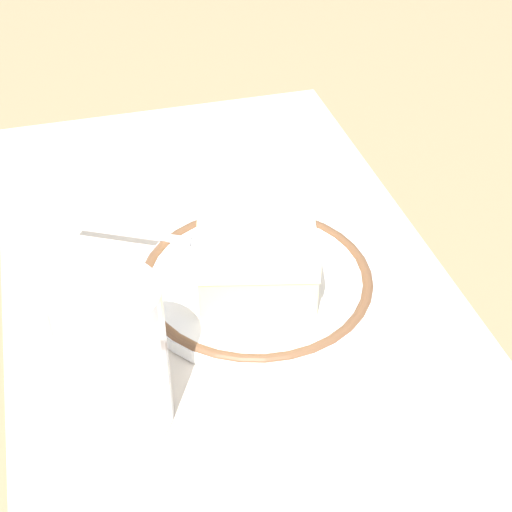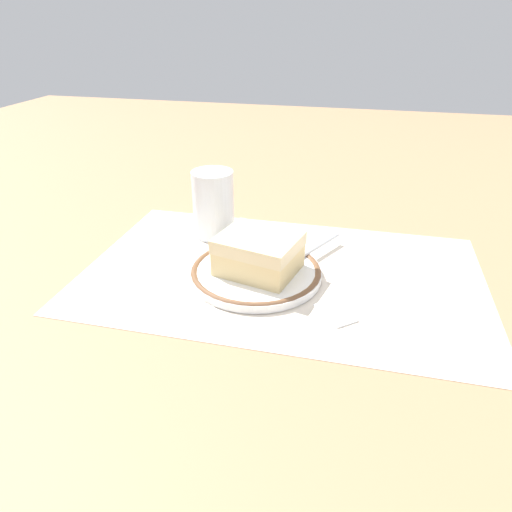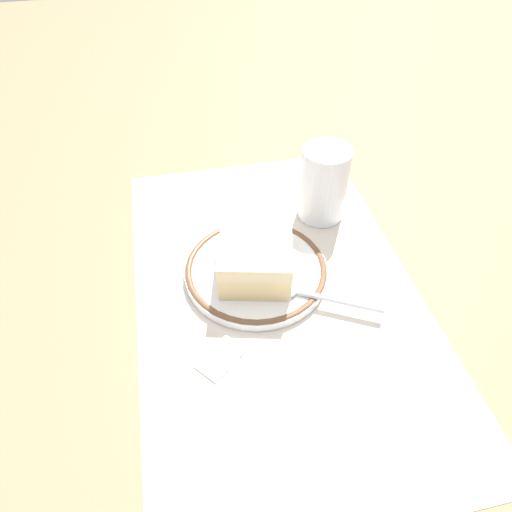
# 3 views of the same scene
# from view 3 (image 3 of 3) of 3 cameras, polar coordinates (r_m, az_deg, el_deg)

# --- Properties ---
(ground_plane) EXTENTS (2.40, 2.40, 0.00)m
(ground_plane) POSITION_cam_3_polar(r_m,az_deg,el_deg) (0.54, 2.60, -4.40)
(ground_plane) COLOR #9E7551
(placemat) EXTENTS (0.53, 0.33, 0.00)m
(placemat) POSITION_cam_3_polar(r_m,az_deg,el_deg) (0.54, 2.60, -4.35)
(placemat) COLOR beige
(placemat) RESTS_ON ground_plane
(plate) EXTENTS (0.17, 0.17, 0.01)m
(plate) POSITION_cam_3_polar(r_m,az_deg,el_deg) (0.56, -0.00, -1.73)
(plate) COLOR white
(plate) RESTS_ON placemat
(cake_slice) EXTENTS (0.12, 0.10, 0.05)m
(cake_slice) POSITION_cam_3_polar(r_m,az_deg,el_deg) (0.53, -0.03, 0.09)
(cake_slice) COLOR beige
(cake_slice) RESTS_ON plate
(spoon) EXTENTS (0.08, 0.12, 0.01)m
(spoon) POSITION_cam_3_polar(r_m,az_deg,el_deg) (0.52, 5.92, -4.61)
(spoon) COLOR silver
(spoon) RESTS_ON plate
(cup) EXTENTS (0.06, 0.06, 0.10)m
(cup) POSITION_cam_3_polar(r_m,az_deg,el_deg) (0.62, 8.35, 8.41)
(cup) COLOR silver
(cup) RESTS_ON placemat
(napkin) EXTENTS (0.14, 0.14, 0.00)m
(napkin) POSITION_cam_3_polar(r_m,az_deg,el_deg) (0.47, 14.01, -17.82)
(napkin) COLOR white
(napkin) RESTS_ON placemat
(sugar_packet) EXTENTS (0.05, 0.06, 0.01)m
(sugar_packet) POSITION_cam_3_polar(r_m,az_deg,el_deg) (0.49, -4.41, -12.42)
(sugar_packet) COLOR white
(sugar_packet) RESTS_ON placemat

